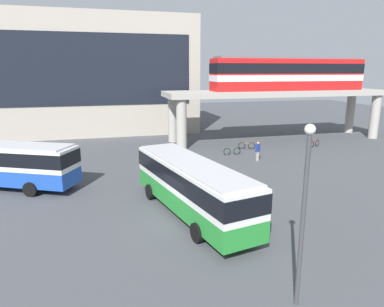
{
  "coord_description": "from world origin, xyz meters",
  "views": [
    {
      "loc": [
        -4.18,
        -17.54,
        8.23
      ],
      "look_at": [
        2.34,
        6.7,
        2.2
      ],
      "focal_mm": 32.41,
      "sensor_mm": 36.0,
      "label": 1
    }
  ],
  "objects_px": {
    "bus_main": "(191,182)",
    "bicycle_brown": "(247,146)",
    "bus_secondary": "(1,161)",
    "station_building": "(78,75)",
    "train": "(288,73)",
    "pedestrian_by_bike_rack": "(258,152)",
    "bicycle_red": "(315,144)",
    "bicycle_green": "(232,151)"
  },
  "relations": [
    {
      "from": "bus_secondary",
      "to": "bicycle_red",
      "type": "xyz_separation_m",
      "value": [
        29.74,
        6.15,
        -1.63
      ]
    },
    {
      "from": "train",
      "to": "bicycle_green",
      "type": "height_order",
      "value": "train"
    },
    {
      "from": "bus_main",
      "to": "train",
      "type": "bearing_deg",
      "value": 48.54
    },
    {
      "from": "station_building",
      "to": "bus_main",
      "type": "height_order",
      "value": "station_building"
    },
    {
      "from": "station_building",
      "to": "bicycle_red",
      "type": "height_order",
      "value": "station_building"
    },
    {
      "from": "train",
      "to": "pedestrian_by_bike_rack",
      "type": "xyz_separation_m",
      "value": [
        -7.74,
        -8.69,
        -7.05
      ]
    },
    {
      "from": "bicycle_brown",
      "to": "bicycle_green",
      "type": "bearing_deg",
      "value": -140.38
    },
    {
      "from": "bus_main",
      "to": "bicycle_brown",
      "type": "relative_size",
      "value": 6.74
    },
    {
      "from": "train",
      "to": "bus_secondary",
      "type": "distance_m",
      "value": 31.34
    },
    {
      "from": "bicycle_green",
      "to": "bicycle_brown",
      "type": "relative_size",
      "value": 1.07
    },
    {
      "from": "bus_secondary",
      "to": "pedestrian_by_bike_rack",
      "type": "distance_m",
      "value": 21.17
    },
    {
      "from": "station_building",
      "to": "bicycle_red",
      "type": "bearing_deg",
      "value": -33.53
    },
    {
      "from": "station_building",
      "to": "bicycle_brown",
      "type": "relative_size",
      "value": 18.32
    },
    {
      "from": "bus_secondary",
      "to": "bus_main",
      "type": "bearing_deg",
      "value": -34.85
    },
    {
      "from": "bicycle_red",
      "to": "bus_secondary",
      "type": "bearing_deg",
      "value": -168.31
    },
    {
      "from": "bicycle_brown",
      "to": "bicycle_red",
      "type": "bearing_deg",
      "value": -7.47
    },
    {
      "from": "station_building",
      "to": "bicycle_red",
      "type": "distance_m",
      "value": 31.12
    },
    {
      "from": "bus_secondary",
      "to": "bicycle_brown",
      "type": "height_order",
      "value": "bus_secondary"
    },
    {
      "from": "train",
      "to": "bicycle_green",
      "type": "xyz_separation_m",
      "value": [
        -9.18,
        -5.89,
        -7.54
      ]
    },
    {
      "from": "bus_main",
      "to": "bicycle_red",
      "type": "xyz_separation_m",
      "value": [
        17.94,
        14.37,
        -1.63
      ]
    },
    {
      "from": "station_building",
      "to": "bicycle_brown",
      "type": "bearing_deg",
      "value": -41.8
    },
    {
      "from": "station_building",
      "to": "train",
      "type": "bearing_deg",
      "value": -26.13
    },
    {
      "from": "station_building",
      "to": "bus_secondary",
      "type": "height_order",
      "value": "station_building"
    },
    {
      "from": "train",
      "to": "station_building",
      "type": "bearing_deg",
      "value": 153.87
    },
    {
      "from": "station_building",
      "to": "pedestrian_by_bike_rack",
      "type": "height_order",
      "value": "station_building"
    },
    {
      "from": "bicycle_brown",
      "to": "bus_main",
      "type": "bearing_deg",
      "value": -123.77
    },
    {
      "from": "bus_secondary",
      "to": "bicycle_brown",
      "type": "xyz_separation_m",
      "value": [
        22.08,
        7.16,
        -1.63
      ]
    },
    {
      "from": "train",
      "to": "bus_secondary",
      "type": "xyz_separation_m",
      "value": [
        -28.76,
        -10.97,
        -5.91
      ]
    },
    {
      "from": "bicycle_red",
      "to": "bicycle_green",
      "type": "bearing_deg",
      "value": -174.0
    },
    {
      "from": "pedestrian_by_bike_rack",
      "to": "bus_main",
      "type": "bearing_deg",
      "value": -131.26
    },
    {
      "from": "train",
      "to": "bus_main",
      "type": "relative_size",
      "value": 1.65
    },
    {
      "from": "bus_main",
      "to": "bicycle_red",
      "type": "bearing_deg",
      "value": 38.69
    },
    {
      "from": "bus_main",
      "to": "bicycle_brown",
      "type": "distance_m",
      "value": 18.57
    },
    {
      "from": "bus_secondary",
      "to": "bicycle_green",
      "type": "height_order",
      "value": "bus_secondary"
    },
    {
      "from": "bus_secondary",
      "to": "bicycle_brown",
      "type": "bearing_deg",
      "value": 17.95
    },
    {
      "from": "bicycle_red",
      "to": "pedestrian_by_bike_rack",
      "type": "xyz_separation_m",
      "value": [
        -8.73,
        -3.87,
        0.49
      ]
    },
    {
      "from": "train",
      "to": "bicycle_green",
      "type": "relative_size",
      "value": 10.41
    },
    {
      "from": "bicycle_green",
      "to": "bicycle_brown",
      "type": "distance_m",
      "value": 3.25
    },
    {
      "from": "bus_secondary",
      "to": "train",
      "type": "bearing_deg",
      "value": 20.89
    },
    {
      "from": "bicycle_brown",
      "to": "bicycle_red",
      "type": "height_order",
      "value": "same"
    },
    {
      "from": "bicycle_green",
      "to": "pedestrian_by_bike_rack",
      "type": "distance_m",
      "value": 3.18
    },
    {
      "from": "station_building",
      "to": "bus_secondary",
      "type": "distance_m",
      "value": 23.97
    }
  ]
}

